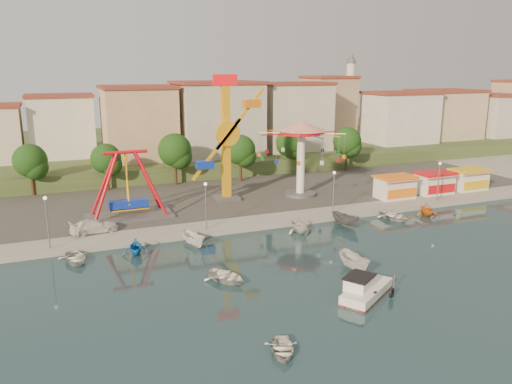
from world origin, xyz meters
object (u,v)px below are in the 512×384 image
kamikaze_tower (229,142)px  van (94,226)px  cabin_motorboat (365,291)px  pirate_ship_ride (127,186)px  skiff (355,262)px  wave_swinger (301,141)px  rowboat_a (226,277)px

kamikaze_tower → van: (-18.10, -7.60, -7.16)m
kamikaze_tower → van: bearing=-157.2°
kamikaze_tower → cabin_motorboat: (0.67, -30.80, -7.95)m
pirate_ship_ride → cabin_motorboat: bearing=-62.6°
cabin_motorboat → skiff: bearing=33.0°
cabin_motorboat → skiff: (2.15, 4.83, 0.28)m
cabin_motorboat → wave_swinger: bearing=39.5°
kamikaze_tower → cabin_motorboat: kamikaze_tower is taller
kamikaze_tower → skiff: size_ratio=3.89×
pirate_ship_ride → skiff: (16.55, -22.96, -3.57)m
wave_swinger → skiff: (-7.13, -24.65, -7.38)m
pirate_ship_ride → rowboat_a: bearing=-76.1°
cabin_motorboat → rowboat_a: bearing=109.6°
kamikaze_tower → wave_swinger: 10.04m
rowboat_a → pirate_ship_ride: bearing=74.3°
rowboat_a → skiff: (11.45, -2.28, 0.42)m
wave_swinger → cabin_motorboat: wave_swinger is taller
pirate_ship_ride → kamikaze_tower: (13.73, 3.00, 4.09)m
rowboat_a → cabin_motorboat: bearing=-67.0°
cabin_motorboat → rowboat_a: (-9.30, 7.11, -0.13)m
rowboat_a → van: bearing=90.9°
pirate_ship_ride → cabin_motorboat: (14.40, -27.80, -3.86)m
wave_swinger → pirate_ship_ride: bearing=-175.9°
wave_swinger → rowboat_a: size_ratio=2.98×
cabin_motorboat → skiff: cabin_motorboat is taller
skiff → pirate_ship_ride: bearing=125.9°
cabin_motorboat → rowboat_a: size_ratio=1.53×
rowboat_a → van: van is taller
rowboat_a → van: (-9.47, 16.09, 0.92)m
van → cabin_motorboat: bearing=-149.7°
skiff → cabin_motorboat: bearing=-113.9°
pirate_ship_ride → van: 7.04m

